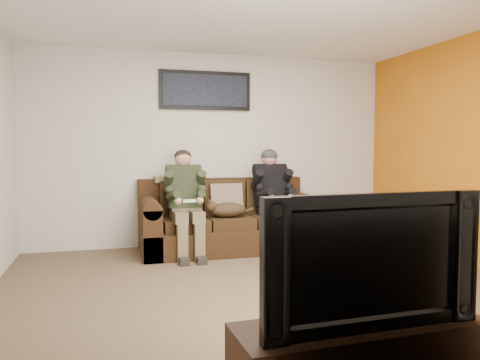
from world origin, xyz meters
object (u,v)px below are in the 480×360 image
object	(u,v)px
sofa	(227,223)
framed_poster	(205,90)
television	(362,258)
cat	(227,210)
person_left	(185,196)
person_right	(273,193)

from	to	relation	value
sofa	framed_poster	world-z (taller)	framed_poster
framed_poster	television	distance (m)	4.37
cat	sofa	bearing A→B (deg)	74.83
framed_poster	person_left	bearing A→B (deg)	-123.23
person_left	framed_poster	size ratio (longest dim) A/B	1.04
person_left	cat	bearing A→B (deg)	-0.96
framed_poster	television	xyz separation A→B (m)	(-0.04, -4.17, -1.33)
person_left	cat	world-z (taller)	person_left
sofa	cat	distance (m)	0.29
person_right	cat	bearing A→B (deg)	-179.16
television	sofa	bearing A→B (deg)	84.34
television	person_left	bearing A→B (deg)	93.31
person_left	sofa	bearing A→B (deg)	18.01
cat	framed_poster	world-z (taller)	framed_poster
sofa	television	size ratio (longest dim) A/B	1.87
sofa	cat	world-z (taller)	sofa
cat	television	xyz separation A→B (m)	(-0.18, -3.58, 0.22)
framed_poster	television	size ratio (longest dim) A/B	1.05
cat	person_left	bearing A→B (deg)	179.04
person_right	framed_poster	xyz separation A→B (m)	(-0.78, 0.57, 1.36)
person_left	cat	size ratio (longest dim) A/B	1.98
sofa	television	distance (m)	3.81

